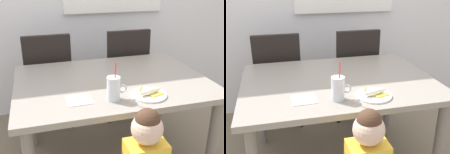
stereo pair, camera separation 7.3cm
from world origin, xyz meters
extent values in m
cube|color=gray|center=(0.00, 0.00, 0.72)|extent=(1.39, 1.02, 0.04)
cylinder|color=slate|center=(0.61, -0.43, 0.35)|extent=(0.07, 0.07, 0.70)
cylinder|color=slate|center=(-0.61, 0.43, 0.35)|extent=(0.07, 0.07, 0.70)
cylinder|color=slate|center=(0.61, 0.43, 0.35)|extent=(0.07, 0.07, 0.70)
cube|color=black|center=(-0.42, 0.80, 0.45)|extent=(0.44, 0.44, 0.06)
cube|color=black|center=(-0.42, 0.60, 0.72)|extent=(0.42, 0.05, 0.48)
cylinder|color=black|center=(-0.23, 0.99, 0.21)|extent=(0.04, 0.04, 0.42)
cylinder|color=black|center=(-0.61, 0.99, 0.21)|extent=(0.04, 0.04, 0.42)
cylinder|color=black|center=(-0.23, 0.61, 0.21)|extent=(0.04, 0.04, 0.42)
cylinder|color=black|center=(-0.61, 0.61, 0.21)|extent=(0.04, 0.04, 0.42)
cube|color=black|center=(0.34, 0.79, 0.45)|extent=(0.44, 0.44, 0.06)
cube|color=black|center=(0.34, 0.59, 0.72)|extent=(0.42, 0.05, 0.48)
cylinder|color=black|center=(0.53, 0.98, 0.21)|extent=(0.04, 0.04, 0.42)
cylinder|color=black|center=(0.15, 0.98, 0.21)|extent=(0.04, 0.04, 0.42)
cylinder|color=black|center=(0.53, 0.60, 0.21)|extent=(0.04, 0.04, 0.42)
cylinder|color=black|center=(0.15, 0.60, 0.21)|extent=(0.04, 0.04, 0.42)
sphere|color=beige|center=(-0.01, -0.68, 0.72)|extent=(0.17, 0.17, 0.17)
sphere|color=#472D1E|center=(-0.01, -0.68, 0.77)|extent=(0.13, 0.13, 0.13)
cylinder|color=silver|center=(-0.08, -0.33, 0.81)|extent=(0.08, 0.08, 0.15)
cylinder|color=beige|center=(-0.08, -0.33, 0.78)|extent=(0.07, 0.07, 0.08)
torus|color=silver|center=(-0.03, -0.33, 0.80)|extent=(0.06, 0.01, 0.06)
cylinder|color=#E5333F|center=(-0.08, -0.33, 0.88)|extent=(0.01, 0.04, 0.22)
cylinder|color=white|center=(0.15, -0.33, 0.74)|extent=(0.23, 0.23, 0.01)
ellipsoid|color=#F4EAC6|center=(0.15, -0.34, 0.77)|extent=(0.18, 0.09, 0.04)
cube|color=yellow|center=(0.19, -0.37, 0.75)|extent=(0.10, 0.06, 0.01)
cube|color=yellow|center=(0.16, -0.30, 0.75)|extent=(0.10, 0.06, 0.01)
cylinder|color=yellow|center=(0.08, -0.36, 0.80)|extent=(0.03, 0.02, 0.03)
cube|color=silver|center=(-0.29, -0.27, 0.74)|extent=(0.15, 0.15, 0.00)
camera|label=1|loc=(-0.52, -1.77, 1.48)|focal=43.47mm
camera|label=2|loc=(-0.45, -1.79, 1.48)|focal=43.47mm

